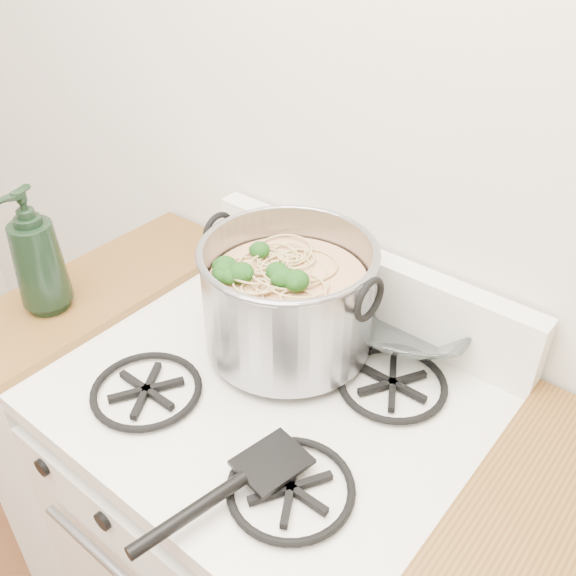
# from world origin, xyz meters

# --- Properties ---
(gas_range) EXTENTS (0.76, 0.66, 0.92)m
(gas_range) POSITION_xyz_m (0.00, 1.26, 0.44)
(gas_range) COLOR white
(gas_range) RESTS_ON ground
(counter_left) EXTENTS (0.25, 0.65, 0.92)m
(counter_left) POSITION_xyz_m (-0.51, 1.26, 0.46)
(counter_left) COLOR silver
(counter_left) RESTS_ON ground
(stock_pot) EXTENTS (0.36, 0.33, 0.22)m
(stock_pot) POSITION_xyz_m (-0.05, 1.38, 1.02)
(stock_pot) COLOR gray
(stock_pot) RESTS_ON gas_range
(spatula) EXTENTS (0.34, 0.36, 0.02)m
(spatula) POSITION_xyz_m (0.12, 1.13, 0.94)
(spatula) COLOR black
(spatula) RESTS_ON gas_range
(glass_bowl) EXTENTS (0.13, 0.13, 0.02)m
(glass_bowl) POSITION_xyz_m (0.13, 1.54, 0.94)
(glass_bowl) COLOR white
(glass_bowl) RESTS_ON gas_range
(bottle) EXTENTS (0.13, 0.13, 0.28)m
(bottle) POSITION_xyz_m (-0.52, 1.15, 1.06)
(bottle) COLOR black
(bottle) RESTS_ON counter_left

